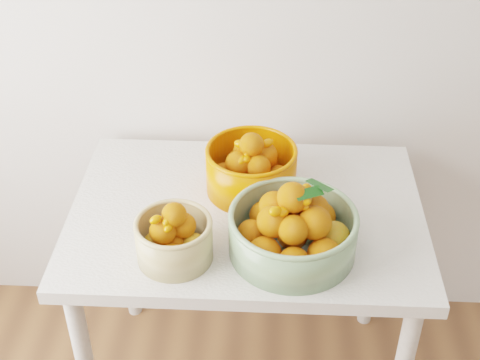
# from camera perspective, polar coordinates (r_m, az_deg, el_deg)

# --- Properties ---
(table) EXTENTS (1.00, 0.70, 0.75)m
(table) POSITION_cam_1_polar(r_m,az_deg,el_deg) (1.96, 0.56, -4.75)
(table) COLOR silver
(table) RESTS_ON ground
(bowl_cream) EXTENTS (0.23, 0.23, 0.17)m
(bowl_cream) POSITION_cam_1_polar(r_m,az_deg,el_deg) (1.71, -5.66, -4.95)
(bowl_cream) COLOR tan
(bowl_cream) RESTS_ON table
(bowl_green) EXTENTS (0.39, 0.39, 0.21)m
(bowl_green) POSITION_cam_1_polar(r_m,az_deg,el_deg) (1.72, 4.56, -4.21)
(bowl_green) COLOR gray
(bowl_green) RESTS_ON table
(bowl_orange) EXTENTS (0.29, 0.29, 0.19)m
(bowl_orange) POSITION_cam_1_polar(r_m,az_deg,el_deg) (1.93, 0.94, 1.04)
(bowl_orange) COLOR #DB5A04
(bowl_orange) RESTS_ON table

